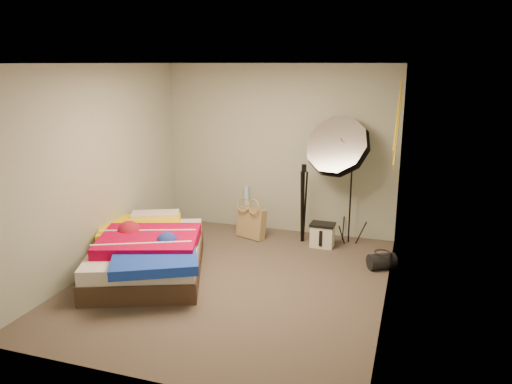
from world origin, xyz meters
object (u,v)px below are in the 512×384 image
at_px(tote_bag, 251,223).
at_px(wrapping_roll, 247,208).
at_px(camera_case, 322,236).
at_px(bed, 148,252).
at_px(duffel_bag, 382,261).
at_px(photo_umbrella, 339,148).
at_px(camera_tripod, 303,198).

relative_size(tote_bag, wrapping_roll, 0.67).
distance_m(camera_case, bed, 2.42).
relative_size(duffel_bag, photo_umbrella, 0.17).
distance_m(wrapping_roll, camera_tripod, 1.05).
distance_m(camera_case, duffel_bag, 1.02).
distance_m(bed, camera_tripod, 2.31).
bearing_deg(camera_case, duffel_bag, -31.83).
xyz_separation_m(camera_case, bed, (-1.86, -1.55, 0.11)).
bearing_deg(duffel_bag, camera_tripod, 119.55).
bearing_deg(bed, camera_case, 39.78).
height_order(duffel_bag, bed, bed).
distance_m(tote_bag, duffel_bag, 2.02).
xyz_separation_m(photo_umbrella, camera_tripod, (-0.46, -0.11, -0.72)).
bearing_deg(camera_case, photo_umbrella, 58.48).
relative_size(wrapping_roll, camera_case, 2.13).
bearing_deg(camera_tripod, photo_umbrella, 12.86).
bearing_deg(wrapping_roll, bed, -106.51).
bearing_deg(tote_bag, bed, -95.28).
bearing_deg(camera_tripod, tote_bag, -174.24).
height_order(duffel_bag, photo_umbrella, photo_umbrella).
relative_size(tote_bag, camera_tripod, 0.39).
height_order(wrapping_roll, bed, wrapping_roll).
distance_m(tote_bag, camera_case, 1.07).
relative_size(camera_case, photo_umbrella, 0.16).
bearing_deg(duffel_bag, photo_umbrella, 101.81).
relative_size(wrapping_roll, bed, 0.30).
height_order(duffel_bag, camera_tripod, camera_tripod).
bearing_deg(tote_bag, photo_umbrella, 29.59).
height_order(bed, camera_tripod, camera_tripod).
xyz_separation_m(duffel_bag, camera_tripod, (-1.17, 0.67, 0.55)).
xyz_separation_m(tote_bag, camera_tripod, (0.75, 0.08, 0.43)).
bearing_deg(camera_case, camera_tripod, 158.79).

